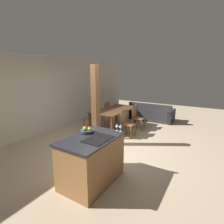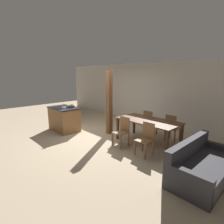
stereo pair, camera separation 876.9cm
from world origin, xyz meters
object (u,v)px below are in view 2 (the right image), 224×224
Objects in this scene: wine_glass_near at (63,107)px; timber_post at (109,103)px; dining_table at (148,123)px; kitchen_island at (64,119)px; dining_chair_near_right at (146,138)px; wine_glass_middle at (65,107)px; dining_chair_near_left at (122,131)px; couch at (202,167)px; fruit_bowl at (71,106)px; dining_chair_far_right at (172,127)px; dining_chair_far_left at (149,122)px.

timber_post is (0.98, 1.37, 0.11)m from wine_glass_near.
dining_table is (2.53, 1.63, -0.38)m from wine_glass_near.
kitchen_island is 8.13× the size of wine_glass_near.
dining_chair_near_right is at bearing -58.51° from dining_table.
wine_glass_middle is 2.31m from dining_chair_near_left.
wine_glass_near is 3.04m from dining_table.
couch is 0.81× the size of timber_post.
timber_post is (1.36, 0.79, 0.19)m from fruit_bowl.
dining_chair_near_right is 1.47m from dining_chair_far_right.
dining_chair_far_left is 2.87m from couch.
wine_glass_middle reaches higher than couch.
fruit_bowl is at bearing 93.54° from couch.
dining_chair_far_left is at bearing 58.28° from couch.
dining_chair_far_left is 1.65m from timber_post.
wine_glass_middle is at bearing 47.58° from dining_chair_far_left.
dining_chair_far_right is at bearing 90.00° from dining_chair_near_right.
dining_chair_near_right is 0.48× the size of couch.
wine_glass_near is 3.17m from dining_chair_near_right.
couch is at bearing 5.71° from kitchen_island.
wine_glass_middle is 0.07× the size of timber_post.
timber_post is (-1.11, -1.00, 0.70)m from dining_chair_far_left.
dining_chair_far_right is (0.90, 0.00, 0.00)m from dining_chair_far_left.
dining_chair_near_right is at bearing -13.17° from timber_post.
dining_chair_near_right is at bearing 90.00° from dining_chair_far_right.
dining_chair_far_right is 0.48× the size of couch.
timber_post is at bearing 33.93° from kitchen_island.
dining_chair_near_right and dining_chair_far_left have the same top height.
wine_glass_near is at bearing -163.22° from dining_chair_near_right.
fruit_bowl is 4.95m from couch.
kitchen_island is 0.88m from wine_glass_near.
timber_post is at bearing 26.46° from dining_chair_far_right.
timber_post reaches higher than fruit_bowl.
dining_table is at bearing 58.51° from dining_chair_far_right.
kitchen_island is at bearing -157.21° from dining_table.
dining_chair_near_right is at bearing 15.27° from wine_glass_middle.
timber_post reaches higher than dining_chair_near_right.
dining_chair_far_right is (0.00, 1.47, 0.00)m from dining_chair_near_right.
kitchen_island is 3.34m from dining_chair_far_left.
kitchen_island is 1.40× the size of dining_chair_far_right.
couch is 3.69m from timber_post.
dining_chair_near_left and dining_chair_far_left have the same top height.
dining_table is (2.91, 1.06, -0.30)m from fruit_bowl.
dining_chair_far_left is at bearing 37.55° from kitchen_island.
dining_chair_near_right is at bearing 88.19° from couch.
wine_glass_middle is at bearing -148.58° from dining_table.
dining_table is at bearing 31.42° from wine_glass_middle.
timber_post reaches higher than dining_table.
couch is (2.43, -0.06, -0.21)m from dining_chair_near_left.
kitchen_island is 1.40× the size of dining_chair_far_left.
couch is (4.51, 0.75, -0.80)m from wine_glass_middle.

